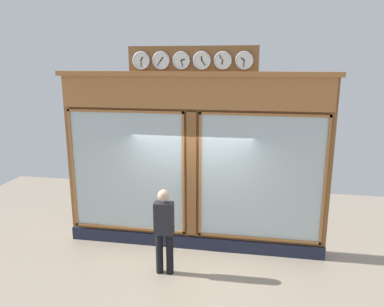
# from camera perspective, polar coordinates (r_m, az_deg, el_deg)

# --- Properties ---
(shop_facade) EXTENTS (5.67, 0.42, 4.27)m
(shop_facade) POSITION_cam_1_polar(r_m,az_deg,el_deg) (7.86, 0.16, -1.23)
(shop_facade) COLOR brown
(shop_facade) RESTS_ON ground_plane
(pedestrian) EXTENTS (0.37, 0.24, 1.69)m
(pedestrian) POSITION_cam_1_polar(r_m,az_deg,el_deg) (7.17, -4.27, -11.28)
(pedestrian) COLOR black
(pedestrian) RESTS_ON ground_plane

